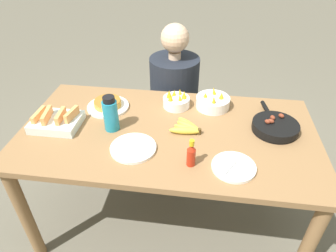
{
  "coord_description": "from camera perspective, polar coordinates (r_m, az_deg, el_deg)",
  "views": [
    {
      "loc": [
        0.18,
        -1.33,
        1.78
      ],
      "look_at": [
        0.0,
        0.0,
        0.8
      ],
      "focal_mm": 32.0,
      "sensor_mm": 36.0,
      "label": 1
    }
  ],
  "objects": [
    {
      "name": "frittata_plate_center",
      "position": [
        1.9,
        -11.38,
        3.98
      ],
      "size": [
        0.26,
        0.26,
        0.05
      ],
      "color": "white",
      "rests_on": "dining_table"
    },
    {
      "name": "fruit_bowl_mango",
      "position": [
        1.87,
        1.58,
        4.79
      ],
      "size": [
        0.17,
        0.17,
        0.11
      ],
      "color": "white",
      "rests_on": "dining_table"
    },
    {
      "name": "melon_tray",
      "position": [
        1.81,
        -20.5,
        0.9
      ],
      "size": [
        0.26,
        0.21,
        0.1
      ],
      "color": "silver",
      "rests_on": "dining_table"
    },
    {
      "name": "ground_plane",
      "position": [
        2.24,
        0.0,
        -16.92
      ],
      "size": [
        14.0,
        14.0,
        0.0
      ],
      "primitive_type": "plane",
      "color": "#666051"
    },
    {
      "name": "empty_plate_far_left",
      "position": [
        1.56,
        -6.64,
        -4.17
      ],
      "size": [
        0.24,
        0.24,
        0.02
      ],
      "color": "white",
      "rests_on": "dining_table"
    },
    {
      "name": "person_figure",
      "position": [
        2.41,
        1.14,
        3.01
      ],
      "size": [
        0.4,
        0.4,
        1.16
      ],
      "color": "black",
      "rests_on": "ground_plane"
    },
    {
      "name": "dining_table",
      "position": [
        1.75,
        0.0,
        -3.54
      ],
      "size": [
        1.66,
        0.87,
        0.77
      ],
      "color": "olive",
      "rests_on": "ground_plane"
    },
    {
      "name": "banana_bunch",
      "position": [
        1.67,
        3.77,
        -0.34
      ],
      "size": [
        0.19,
        0.16,
        0.04
      ],
      "color": "gold",
      "rests_on": "dining_table"
    },
    {
      "name": "skillet",
      "position": [
        1.77,
        19.69,
        -0.07
      ],
      "size": [
        0.25,
        0.37,
        0.08
      ],
      "rotation": [
        0.0,
        0.0,
        1.75
      ],
      "color": "black",
      "rests_on": "dining_table"
    },
    {
      "name": "water_bottle",
      "position": [
        1.67,
        -10.88,
        2.24
      ],
      "size": [
        0.08,
        0.08,
        0.21
      ],
      "color": "teal",
      "rests_on": "dining_table"
    },
    {
      "name": "fruit_bowl_citrus",
      "position": [
        1.89,
        8.53,
        4.56
      ],
      "size": [
        0.21,
        0.21,
        0.12
      ],
      "color": "white",
      "rests_on": "dining_table"
    },
    {
      "name": "hot_sauce_bottle",
      "position": [
        1.43,
        4.44,
        -5.39
      ],
      "size": [
        0.04,
        0.04,
        0.15
      ],
      "color": "#B72814",
      "rests_on": "dining_table"
    },
    {
      "name": "empty_plate_near_front",
      "position": [
        1.48,
        12.4,
        -7.61
      ],
      "size": [
        0.21,
        0.21,
        0.02
      ],
      "color": "white",
      "rests_on": "dining_table"
    }
  ]
}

